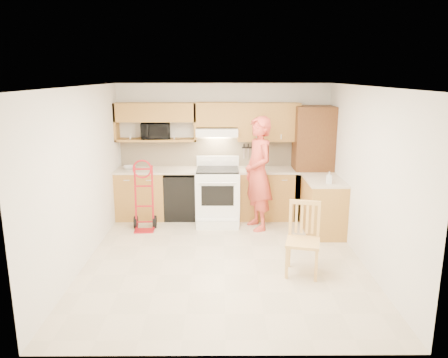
{
  "coord_description": "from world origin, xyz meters",
  "views": [
    {
      "loc": [
        -0.04,
        -5.94,
        2.66
      ],
      "look_at": [
        0.0,
        0.5,
        1.1
      ],
      "focal_mm": 34.78,
      "sensor_mm": 36.0,
      "label": 1
    }
  ],
  "objects_px": {
    "range": "(218,191)",
    "person": "(258,174)",
    "microwave": "(156,131)",
    "hand_truck": "(144,199)",
    "dining_chair": "(303,240)"
  },
  "relations": [
    {
      "from": "range",
      "to": "hand_truck",
      "type": "relative_size",
      "value": 1.03
    },
    {
      "from": "dining_chair",
      "to": "hand_truck",
      "type": "bearing_deg",
      "value": 157.97
    },
    {
      "from": "range",
      "to": "person",
      "type": "height_order",
      "value": "person"
    },
    {
      "from": "microwave",
      "to": "hand_truck",
      "type": "distance_m",
      "value": 1.36
    },
    {
      "from": "microwave",
      "to": "hand_truck",
      "type": "relative_size",
      "value": 0.47
    },
    {
      "from": "range",
      "to": "dining_chair",
      "type": "bearing_deg",
      "value": -61.69
    },
    {
      "from": "microwave",
      "to": "hand_truck",
      "type": "bearing_deg",
      "value": -105.85
    },
    {
      "from": "person",
      "to": "dining_chair",
      "type": "relative_size",
      "value": 2.0
    },
    {
      "from": "range",
      "to": "person",
      "type": "xyz_separation_m",
      "value": [
        0.71,
        -0.34,
        0.4
      ]
    },
    {
      "from": "range",
      "to": "person",
      "type": "relative_size",
      "value": 0.59
    },
    {
      "from": "range",
      "to": "person",
      "type": "distance_m",
      "value": 0.88
    },
    {
      "from": "person",
      "to": "hand_truck",
      "type": "distance_m",
      "value": 2.03
    },
    {
      "from": "hand_truck",
      "to": "dining_chair",
      "type": "height_order",
      "value": "hand_truck"
    },
    {
      "from": "person",
      "to": "hand_truck",
      "type": "height_order",
      "value": "person"
    },
    {
      "from": "hand_truck",
      "to": "range",
      "type": "bearing_deg",
      "value": 15.87
    }
  ]
}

